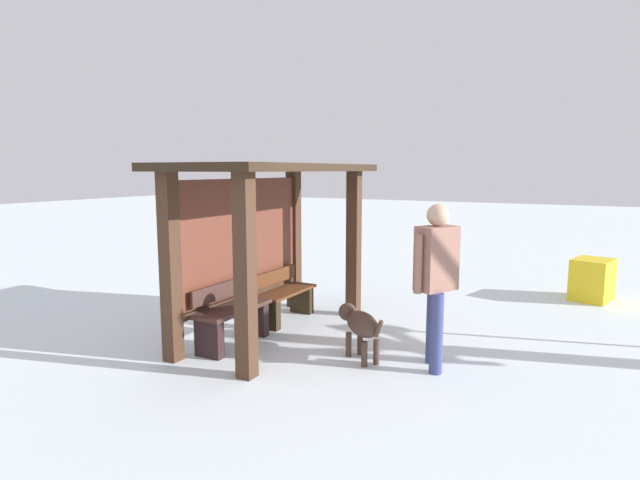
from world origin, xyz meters
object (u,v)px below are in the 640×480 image
object	(u,v)px
bench_center_inside	(284,298)
dog	(360,324)
bus_shelter	(264,212)
bench_left_inside	(232,317)
person_walking	(436,272)
grit_bin	(592,280)

from	to	relation	value
bench_center_inside	dog	xyz separation A→B (m)	(-0.91, -1.61, 0.08)
dog	bus_shelter	bearing A→B (deg)	79.07
dog	bench_left_inside	bearing A→B (deg)	101.32
person_walking	bus_shelter	bearing A→B (deg)	86.27
bus_shelter	person_walking	size ratio (longest dim) A/B	1.76
bus_shelter	person_walking	bearing A→B (deg)	-93.73
bus_shelter	dog	world-z (taller)	bus_shelter
grit_bin	dog	bearing A→B (deg)	151.75
dog	bench_center_inside	bearing A→B (deg)	60.57
bus_shelter	bench_left_inside	size ratio (longest dim) A/B	2.85
person_walking	dog	bearing A→B (deg)	99.48
bus_shelter	bench_center_inside	distance (m)	1.45
bench_left_inside	dog	xyz separation A→B (m)	(0.32, -1.60, 0.05)
bus_shelter	bench_center_inside	world-z (taller)	bus_shelter
bench_center_inside	dog	distance (m)	1.85
grit_bin	person_walking	bearing A→B (deg)	160.33
bus_shelter	person_walking	distance (m)	2.42
person_walking	dog	world-z (taller)	person_walking
dog	grit_bin	size ratio (longest dim) A/B	1.06
bus_shelter	bench_left_inside	distance (m)	1.42
bus_shelter	grit_bin	distance (m)	5.76
bench_center_inside	person_walking	world-z (taller)	person_walking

